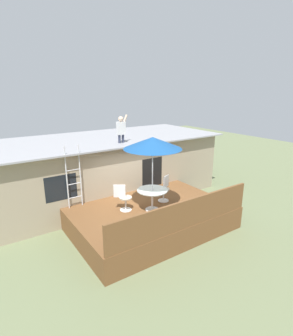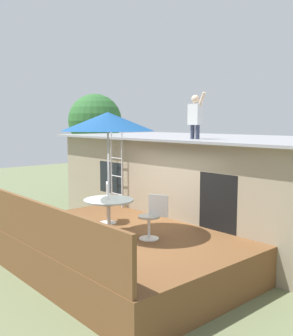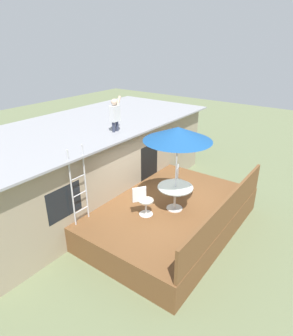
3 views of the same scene
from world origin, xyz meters
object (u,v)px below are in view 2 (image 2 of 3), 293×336
(patio_chair_right, at_px, (152,217))
(backyard_tree, at_px, (95,122))
(person_figure, at_px, (196,114))
(patio_umbrella, at_px, (108,122))
(step_ladder, at_px, (117,167))
(patio_chair_left, at_px, (107,203))
(patio_table, at_px, (109,207))

(patio_chair_right, relative_size, backyard_tree, 0.22)
(person_figure, xyz_separation_m, patio_chair_right, (0.66, -1.99, -2.08))
(patio_umbrella, bearing_deg, step_ladder, 139.39)
(patio_umbrella, distance_m, person_figure, 2.45)
(patio_umbrella, xyz_separation_m, patio_chair_left, (-0.81, 0.55, -1.89))
(patio_chair_left, bearing_deg, person_figure, 95.68)
(patio_chair_left, height_order, patio_chair_right, same)
(step_ladder, relative_size, backyard_tree, 0.51)
(patio_umbrella, bearing_deg, person_figure, 85.14)
(patio_umbrella, bearing_deg, patio_table, 0.00)
(patio_chair_right, distance_m, backyard_tree, 8.92)
(patio_table, xyz_separation_m, backyard_tree, (-6.92, 4.36, 1.76))
(patio_table, height_order, person_figure, person_figure)
(person_figure, xyz_separation_m, patio_chair_left, (-1.02, -1.88, -2.08))
(patio_umbrella, height_order, patio_chair_right, patio_umbrella)
(step_ladder, xyz_separation_m, backyard_tree, (-4.86, 2.59, 1.24))
(patio_table, height_order, backyard_tree, backyard_tree)
(person_figure, height_order, backyard_tree, backyard_tree)
(patio_umbrella, height_order, backyard_tree, backyard_tree)
(patio_table, distance_m, person_figure, 3.13)
(patio_table, bearing_deg, person_figure, 85.14)
(backyard_tree, bearing_deg, patio_table, -32.20)
(patio_chair_right, xyz_separation_m, backyard_tree, (-7.79, 3.92, 1.89))
(patio_chair_left, bearing_deg, patio_chair_right, 30.34)
(step_ladder, distance_m, patio_chair_left, 1.86)
(backyard_tree, bearing_deg, patio_chair_right, -26.72)
(patio_umbrella, relative_size, backyard_tree, 0.59)
(person_figure, distance_m, patio_chair_left, 2.99)
(patio_chair_left, bearing_deg, backyard_tree, -177.80)
(patio_umbrella, xyz_separation_m, step_ladder, (-2.07, 1.77, -1.25))
(patio_chair_left, bearing_deg, step_ladder, 169.91)
(step_ladder, relative_size, person_figure, 1.98)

